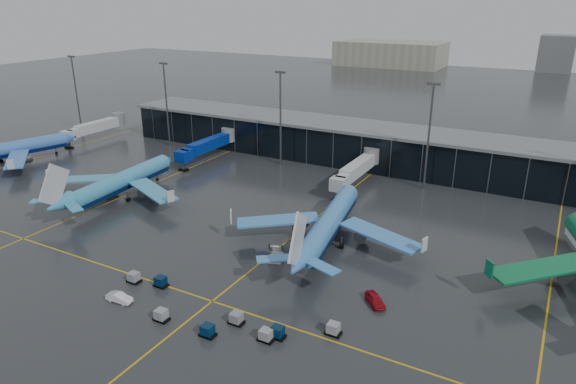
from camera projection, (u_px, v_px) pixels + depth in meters
The scene contains 13 objects.
ground at pixel (218, 248), 95.03m from camera, with size 600.00×600.00×0.00m, color #282B2D.
terminal_pier at pixel (348, 142), 143.86m from camera, with size 142.00×17.00×10.70m.
jet_bridges at pixel (207, 145), 144.44m from camera, with size 94.00×27.50×7.20m.
flood_masts at pixel (350, 124), 128.81m from camera, with size 203.00×0.50×25.50m.
distant_hangars at pixel (572, 63), 290.39m from camera, with size 260.00×71.00×22.00m.
taxi_lines at pixel (292, 237), 99.19m from camera, with size 220.00×120.00×0.02m.
airliner_klm_west at pixel (8, 141), 141.50m from camera, with size 36.72×41.82×12.85m, color #4079D3, non-canonical shape.
airliner_arkefly at pixel (122, 171), 117.19m from camera, with size 36.47×41.53×12.76m, color #3E9DCC, non-canonical shape.
airliner_klm_near at pixel (330, 210), 95.20m from camera, with size 37.18×42.34×13.01m, color #428CDA, non-canonical shape.
baggage_carts at pixel (218, 314), 73.81m from camera, with size 36.30×10.43×1.70m.
mobile_airstair at pixel (276, 256), 90.36m from camera, with size 3.11×3.73×3.45m.
service_van_red at pixel (375, 300), 77.23m from camera, with size 1.88×4.67×1.59m, color #A40C17.
service_van_white at pixel (119, 298), 77.91m from camera, with size 1.49×4.29×1.41m, color white.
Camera 1 is at (52.66, -68.26, 43.33)m, focal length 32.00 mm.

